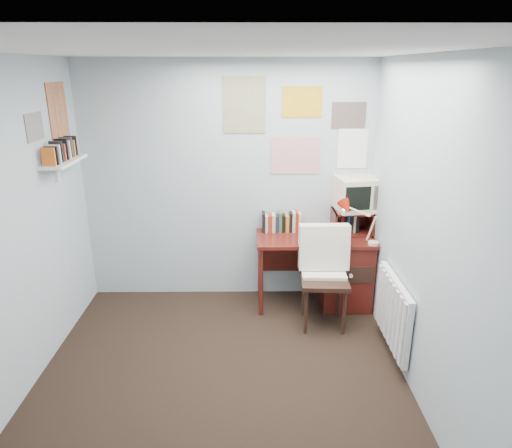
{
  "coord_description": "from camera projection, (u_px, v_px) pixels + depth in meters",
  "views": [
    {
      "loc": [
        0.25,
        -2.88,
        2.4
      ],
      "look_at": [
        0.29,
        0.97,
        1.08
      ],
      "focal_mm": 32.0,
      "sensor_mm": 36.0,
      "label": 1
    }
  ],
  "objects": [
    {
      "name": "book_row",
      "position": [
        291.0,
        221.0,
        4.8
      ],
      "size": [
        0.6,
        0.14,
        0.22
      ],
      "primitive_type": "cube",
      "color": "#541913",
      "rests_on": "desk"
    },
    {
      "name": "desk_lamp",
      "position": [
        375.0,
        226.0,
        4.4
      ],
      "size": [
        0.28,
        0.25,
        0.38
      ],
      "primitive_type": "cube",
      "rotation": [
        0.0,
        0.0,
        -0.08
      ],
      "color": "#AE1C0B",
      "rests_on": "desk"
    },
    {
      "name": "wall_shelf",
      "position": [
        64.0,
        161.0,
        4.0
      ],
      "size": [
        0.2,
        0.62,
        0.24
      ],
      "primitive_type": "cube",
      "color": "white",
      "rests_on": "left_wall"
    },
    {
      "name": "tv_riser",
      "position": [
        352.0,
        222.0,
        4.73
      ],
      "size": [
        0.4,
        0.3,
        0.25
      ],
      "primitive_type": "cube",
      "color": "#541913",
      "rests_on": "desk"
    },
    {
      "name": "desk_chair",
      "position": [
        324.0,
        280.0,
        4.35
      ],
      "size": [
        0.51,
        0.49,
        0.95
      ],
      "primitive_type": "cube",
      "rotation": [
        0.0,
        0.0,
        -0.05
      ],
      "color": "black",
      "rests_on": "ground"
    },
    {
      "name": "ceiling",
      "position": [
        209.0,
        50.0,
        2.69
      ],
      "size": [
        3.0,
        3.5,
        0.02
      ],
      "primitive_type": "cube",
      "color": "white",
      "rests_on": "back_wall"
    },
    {
      "name": "posters_back",
      "position": [
        296.0,
        126.0,
        4.56
      ],
      "size": [
        1.2,
        0.01,
        0.9
      ],
      "primitive_type": "cube",
      "color": "white",
      "rests_on": "back_wall"
    },
    {
      "name": "posters_left",
      "position": [
        47.0,
        117.0,
        3.88
      ],
      "size": [
        0.01,
        0.7,
        0.6
      ],
      "primitive_type": "cube",
      "color": "white",
      "rests_on": "left_wall"
    },
    {
      "name": "radiator",
      "position": [
        393.0,
        312.0,
        3.9
      ],
      "size": [
        0.09,
        0.8,
        0.6
      ],
      "primitive_type": "cube",
      "color": "white",
      "rests_on": "right_wall"
    },
    {
      "name": "right_wall",
      "position": [
        435.0,
        246.0,
        3.11
      ],
      "size": [
        0.02,
        3.5,
        2.5
      ],
      "primitive_type": "cube",
      "color": "#A4B0BB",
      "rests_on": "ground"
    },
    {
      "name": "back_wall",
      "position": [
        228.0,
        184.0,
        4.75
      ],
      "size": [
        3.0,
        0.02,
        2.5
      ],
      "primitive_type": "cube",
      "color": "#A4B0BB",
      "rests_on": "ground"
    },
    {
      "name": "desk",
      "position": [
        340.0,
        268.0,
        4.78
      ],
      "size": [
        1.2,
        0.55,
        0.76
      ],
      "color": "#541913",
      "rests_on": "ground"
    },
    {
      "name": "ground",
      "position": [
        220.0,
        397.0,
        3.51
      ],
      "size": [
        3.5,
        3.5,
        0.0
      ],
      "primitive_type": "plane",
      "color": "black",
      "rests_on": "ground"
    },
    {
      "name": "crt_tv",
      "position": [
        356.0,
        192.0,
        4.65
      ],
      "size": [
        0.44,
        0.41,
        0.37
      ],
      "primitive_type": "cube",
      "rotation": [
        0.0,
        0.0,
        0.14
      ],
      "color": "beige",
      "rests_on": "tv_riser"
    }
  ]
}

